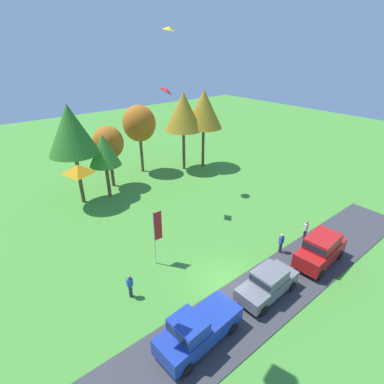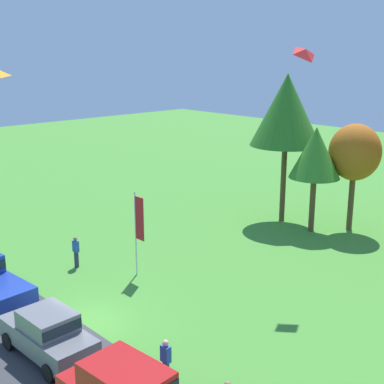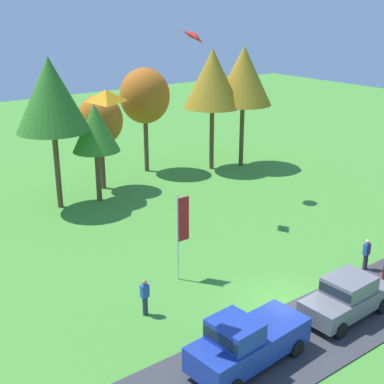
% 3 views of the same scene
% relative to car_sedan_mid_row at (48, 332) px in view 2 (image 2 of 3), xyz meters
% --- Properties ---
extents(ground_plane, '(120.00, 120.00, 0.00)m').
position_rel_car_sedan_mid_row_xyz_m(ground_plane, '(-1.34, 2.40, -1.04)').
color(ground_plane, '#478E33').
extents(pavement_strip, '(36.00, 4.40, 0.06)m').
position_rel_car_sedan_mid_row_xyz_m(pavement_strip, '(-1.34, 0.04, -1.01)').
color(pavement_strip, '#38383D').
rests_on(pavement_strip, ground).
extents(car_sedan_mid_row, '(4.46, 2.07, 1.84)m').
position_rel_car_sedan_mid_row_xyz_m(car_sedan_mid_row, '(0.00, 0.00, 0.00)').
color(car_sedan_mid_row, slate).
rests_on(car_sedan_mid_row, ground).
extents(person_watching_sky, '(0.36, 0.24, 1.71)m').
position_rel_car_sedan_mid_row_xyz_m(person_watching_sky, '(-6.86, 5.38, -0.16)').
color(person_watching_sky, '#2D334C').
rests_on(person_watching_sky, ground).
extents(person_on_lawn, '(0.36, 0.24, 1.71)m').
position_rel_car_sedan_mid_row_xyz_m(person_on_lawn, '(4.32, 2.12, -0.16)').
color(person_on_lawn, '#2D334C').
rests_on(person_on_lawn, ground).
extents(tree_left_of_center, '(4.66, 4.66, 9.84)m').
position_rel_car_sedan_mid_row_xyz_m(tree_left_of_center, '(-4.34, 19.93, 6.44)').
color(tree_left_of_center, brown).
rests_on(tree_left_of_center, ground).
extents(tree_right_of_center, '(3.18, 3.18, 6.71)m').
position_rel_car_sedan_mid_row_xyz_m(tree_right_of_center, '(-1.65, 19.48, 4.03)').
color(tree_right_of_center, brown).
rests_on(tree_right_of_center, ground).
extents(tree_far_left, '(3.25, 3.25, 6.86)m').
position_rel_car_sedan_mid_row_xyz_m(tree_far_left, '(-0.19, 21.62, 3.99)').
color(tree_far_left, brown).
rests_on(tree_far_left, ground).
extents(flag_banner, '(0.71, 0.08, 4.46)m').
position_rel_car_sedan_mid_row_xyz_m(flag_banner, '(-3.61, 7.12, 1.79)').
color(flag_banner, silver).
rests_on(flag_banner, ground).
extents(kite_diamond_low_drifter, '(1.25, 1.16, 0.77)m').
position_rel_car_sedan_mid_row_xyz_m(kite_diamond_low_drifter, '(1.75, 13.05, 10.13)').
color(kite_diamond_low_drifter, red).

